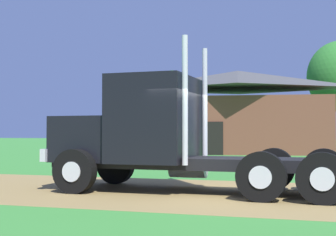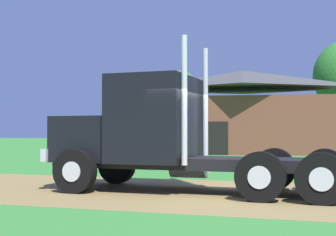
# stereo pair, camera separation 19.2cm
# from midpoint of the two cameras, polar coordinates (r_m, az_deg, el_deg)

# --- Properties ---
(ground_plane) EXTENTS (200.00, 200.00, 0.00)m
(ground_plane) POSITION_cam_midpoint_polar(r_m,az_deg,el_deg) (12.05, 4.46, -8.80)
(ground_plane) COLOR #3D8D36
(dirt_track) EXTENTS (120.00, 6.26, 0.01)m
(dirt_track) POSITION_cam_midpoint_polar(r_m,az_deg,el_deg) (12.05, 4.46, -8.78)
(dirt_track) COLOR #997E47
(dirt_track) RESTS_ON ground_plane
(truck_foreground_white) EXTENTS (7.83, 2.90, 3.75)m
(truck_foreground_white) POSITION_cam_midpoint_polar(r_m,az_deg,el_deg) (12.48, -1.65, -2.22)
(truck_foreground_white) COLOR black
(truck_foreground_white) RESTS_ON ground_plane
(shed_building) EXTENTS (13.80, 8.47, 5.94)m
(shed_building) POSITION_cam_midpoint_polar(r_m,az_deg,el_deg) (35.23, 8.06, 0.56)
(shed_building) COLOR brown
(shed_building) RESTS_ON ground_plane
(tree_left) EXTENTS (4.76, 4.76, 8.14)m
(tree_left) POSITION_cam_midpoint_polar(r_m,az_deg,el_deg) (52.01, 0.43, 2.72)
(tree_left) COLOR #513823
(tree_left) RESTS_ON ground_plane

